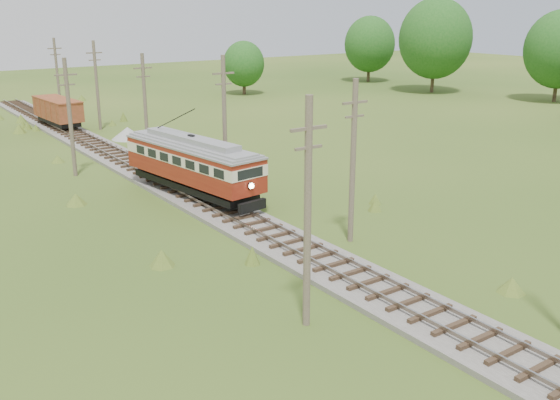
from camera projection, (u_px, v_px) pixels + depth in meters
railbed_main at (166, 182)px, 44.04m from camera, size 3.60×96.00×0.57m
streetcar at (192, 161)px, 39.98m from camera, size 4.30×11.97×5.42m
gondola at (58, 110)px, 63.56m from camera, size 3.06×7.99×2.60m
gravel_pile at (129, 134)px, 59.18m from camera, size 3.16×3.35×1.15m
utility_pole_r_2 at (353, 160)px, 32.05m from camera, size 1.60×0.30×8.60m
utility_pole_r_3 at (225, 121)px, 42.13m from camera, size 1.60×0.30×9.00m
utility_pole_r_4 at (145, 103)px, 52.31m from camera, size 1.60×0.30×8.40m
utility_pole_r_5 at (97, 85)px, 62.65m from camera, size 1.60×0.30×8.90m
utility_pole_r_6 at (57, 75)px, 72.77m from camera, size 1.60×0.30×8.70m
utility_pole_l_a at (308, 213)px, 23.19m from camera, size 1.60×0.30×9.00m
utility_pole_l_b at (70, 117)px, 45.05m from camera, size 1.60×0.30×8.60m
tree_right_4 at (435, 39)px, 90.13m from camera, size 10.50×10.50×13.53m
tree_right_5 at (370, 44)px, 104.23m from camera, size 8.40×8.40×10.82m
tree_mid_b at (244, 64)px, 89.02m from camera, size 5.88×5.88×7.57m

